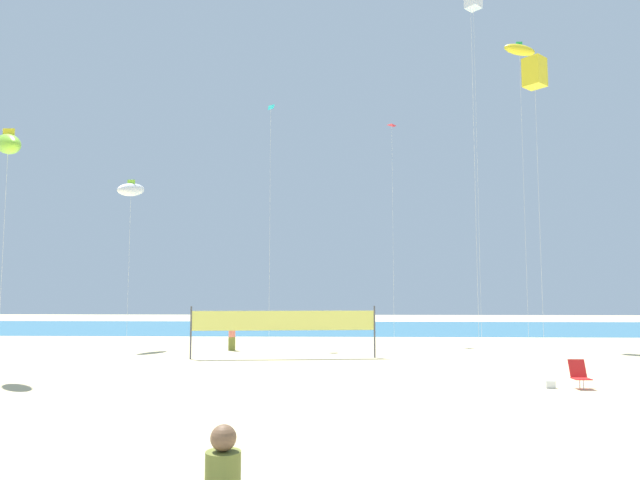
% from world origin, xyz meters
% --- Properties ---
extents(ground_plane, '(120.00, 120.00, 0.00)m').
position_xyz_m(ground_plane, '(0.00, 0.00, 0.00)').
color(ground_plane, '#D1BC89').
extents(ocean_band, '(120.00, 20.00, 0.01)m').
position_xyz_m(ocean_band, '(0.00, 33.16, 0.00)').
color(ocean_band, teal).
rests_on(ocean_band, ground).
extents(beachgoer_coral_shirt, '(0.35, 0.35, 1.53)m').
position_xyz_m(beachgoer_coral_shirt, '(-5.48, 13.99, 0.82)').
color(beachgoer_coral_shirt, olive).
rests_on(beachgoer_coral_shirt, ground).
extents(folding_beach_chair, '(0.52, 0.65, 0.89)m').
position_xyz_m(folding_beach_chair, '(7.83, 2.76, 0.47)').
color(folding_beach_chair, red).
rests_on(folding_beach_chair, ground).
extents(volleyball_net, '(8.51, 1.02, 2.40)m').
position_xyz_m(volleyball_net, '(-2.42, 10.56, 1.64)').
color(volleyball_net, '#4C4C51').
rests_on(volleyball_net, ground).
extents(beach_handbag, '(0.30, 0.15, 0.24)m').
position_xyz_m(beach_handbag, '(6.89, 2.71, 0.12)').
color(beach_handbag, white).
rests_on(beach_handbag, ground).
extents(kite_yellow_box, '(1.24, 1.24, 14.23)m').
position_xyz_m(kite_yellow_box, '(9.54, 10.86, 13.52)').
color(kite_yellow_box, silver).
rests_on(kite_yellow_box, ground).
extents(kite_yellow_inflatable, '(1.86, 0.91, 16.96)m').
position_xyz_m(kite_yellow_inflatable, '(10.18, 14.98, 16.41)').
color(kite_yellow_inflatable, silver).
rests_on(kite_yellow_inflatable, ground).
extents(kite_red_diamond, '(0.62, 0.62, 13.85)m').
position_xyz_m(kite_red_diamond, '(3.50, 19.68, 13.25)').
color(kite_red_diamond, silver).
rests_on(kite_red_diamond, ground).
extents(kite_lime_inflatable, '(2.16, 2.22, 9.32)m').
position_xyz_m(kite_lime_inflatable, '(-12.49, 4.94, 8.70)').
color(kite_lime_inflatable, silver).
rests_on(kite_lime_inflatable, ground).
extents(kite_white_inflatable, '(1.47, 2.29, 9.37)m').
position_xyz_m(kite_white_inflatable, '(-11.60, 15.40, 8.80)').
color(kite_white_inflatable, silver).
rests_on(kite_white_inflatable, ground).
extents(kite_cyan_diamond, '(0.52, 0.53, 14.31)m').
position_xyz_m(kite_cyan_diamond, '(-3.98, 17.38, 13.37)').
color(kite_cyan_diamond, silver).
rests_on(kite_cyan_diamond, ground).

